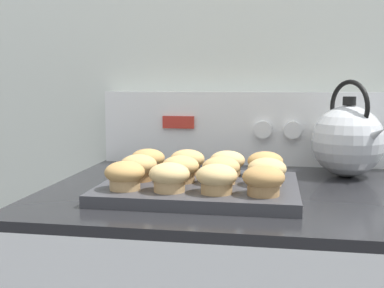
{
  "coord_description": "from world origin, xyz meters",
  "views": [
    {
      "loc": [
        0.08,
        -0.64,
        1.15
      ],
      "look_at": [
        -0.08,
        0.31,
        1.03
      ],
      "focal_mm": 45.0,
      "sensor_mm": 36.0,
      "label": 1
    }
  ],
  "objects_px": {
    "muffin_r1_c1": "(180,168)",
    "muffin_r2_c3": "(265,164)",
    "muffin_r0_c0": "(125,175)",
    "muffin_r2_c1": "(187,161)",
    "muffin_r2_c2": "(227,163)",
    "muffin_r0_c2": "(217,178)",
    "muffin_r0_c1": "(169,177)",
    "muffin_pan": "(200,188)",
    "tea_kettle": "(348,140)",
    "muffin_r1_c2": "(221,170)",
    "muffin_r1_c3": "(267,171)",
    "muffin_r0_c3": "(264,180)",
    "muffin_r1_c0": "(139,167)",
    "muffin_r2_c0": "(148,160)"
  },
  "relations": [
    {
      "from": "muffin_r1_c1",
      "to": "muffin_r2_c3",
      "type": "relative_size",
      "value": 1.0
    },
    {
      "from": "muffin_r0_c0",
      "to": "muffin_r2_c1",
      "type": "relative_size",
      "value": 1.0
    },
    {
      "from": "muffin_r2_c2",
      "to": "muffin_r0_c2",
      "type": "bearing_deg",
      "value": -90.85
    },
    {
      "from": "muffin_r0_c1",
      "to": "muffin_r2_c2",
      "type": "height_order",
      "value": "same"
    },
    {
      "from": "muffin_pan",
      "to": "muffin_r0_c0",
      "type": "distance_m",
      "value": 0.15
    },
    {
      "from": "muffin_r0_c0",
      "to": "tea_kettle",
      "type": "distance_m",
      "value": 0.53
    },
    {
      "from": "muffin_r0_c2",
      "to": "muffin_r1_c1",
      "type": "height_order",
      "value": "same"
    },
    {
      "from": "muffin_r0_c1",
      "to": "muffin_r1_c2",
      "type": "distance_m",
      "value": 0.12
    },
    {
      "from": "muffin_pan",
      "to": "muffin_r1_c2",
      "type": "height_order",
      "value": "muffin_r1_c2"
    },
    {
      "from": "muffin_r0_c1",
      "to": "muffin_r1_c3",
      "type": "height_order",
      "value": "same"
    },
    {
      "from": "muffin_pan",
      "to": "muffin_r0_c0",
      "type": "bearing_deg",
      "value": -146.88
    },
    {
      "from": "tea_kettle",
      "to": "muffin_r0_c3",
      "type": "bearing_deg",
      "value": -120.37
    },
    {
      "from": "muffin_r1_c3",
      "to": "tea_kettle",
      "type": "distance_m",
      "value": 0.29
    },
    {
      "from": "muffin_r1_c0",
      "to": "muffin_r2_c3",
      "type": "distance_m",
      "value": 0.26
    },
    {
      "from": "muffin_r0_c2",
      "to": "muffin_r0_c3",
      "type": "relative_size",
      "value": 1.0
    },
    {
      "from": "muffin_r0_c0",
      "to": "muffin_r1_c2",
      "type": "bearing_deg",
      "value": 26.31
    },
    {
      "from": "muffin_r0_c0",
      "to": "muffin_r0_c2",
      "type": "distance_m",
      "value": 0.17
    },
    {
      "from": "muffin_pan",
      "to": "muffin_r2_c3",
      "type": "xyz_separation_m",
      "value": [
        0.12,
        0.08,
        0.04
      ]
    },
    {
      "from": "muffin_r1_c1",
      "to": "muffin_r1_c2",
      "type": "distance_m",
      "value": 0.08
    },
    {
      "from": "muffin_pan",
      "to": "muffin_r0_c2",
      "type": "xyz_separation_m",
      "value": [
        0.04,
        -0.08,
        0.04
      ]
    },
    {
      "from": "muffin_r2_c3",
      "to": "tea_kettle",
      "type": "xyz_separation_m",
      "value": [
        0.18,
        0.14,
        0.04
      ]
    },
    {
      "from": "muffin_r2_c1",
      "to": "muffin_r2_c2",
      "type": "relative_size",
      "value": 1.0
    },
    {
      "from": "muffin_r0_c3",
      "to": "muffin_r1_c3",
      "type": "xyz_separation_m",
      "value": [
        0.0,
        0.08,
        0.0
      ]
    },
    {
      "from": "muffin_r1_c0",
      "to": "muffin_r2_c1",
      "type": "xyz_separation_m",
      "value": [
        0.08,
        0.08,
        0.0
      ]
    },
    {
      "from": "muffin_pan",
      "to": "muffin_r1_c0",
      "type": "xyz_separation_m",
      "value": [
        -0.12,
        0.0,
        0.04
      ]
    },
    {
      "from": "muffin_r1_c0",
      "to": "muffin_r2_c1",
      "type": "relative_size",
      "value": 1.0
    },
    {
      "from": "muffin_r1_c0",
      "to": "muffin_r1_c1",
      "type": "relative_size",
      "value": 1.0
    },
    {
      "from": "muffin_pan",
      "to": "muffin_r1_c3",
      "type": "relative_size",
      "value": 5.11
    },
    {
      "from": "muffin_r0_c1",
      "to": "muffin_r1_c1",
      "type": "bearing_deg",
      "value": 87.59
    },
    {
      "from": "muffin_r1_c3",
      "to": "muffin_r2_c2",
      "type": "bearing_deg",
      "value": 135.32
    },
    {
      "from": "muffin_r2_c1",
      "to": "muffin_r2_c0",
      "type": "bearing_deg",
      "value": -177.47
    },
    {
      "from": "muffin_pan",
      "to": "muffin_r1_c0",
      "type": "height_order",
      "value": "muffin_r1_c0"
    },
    {
      "from": "muffin_r0_c0",
      "to": "muffin_r1_c0",
      "type": "distance_m",
      "value": 0.08
    },
    {
      "from": "muffin_r1_c3",
      "to": "muffin_r0_c1",
      "type": "bearing_deg",
      "value": -153.75
    },
    {
      "from": "muffin_r0_c2",
      "to": "muffin_r1_c2",
      "type": "xyz_separation_m",
      "value": [
        -0.0,
        0.08,
        0.0
      ]
    },
    {
      "from": "muffin_pan",
      "to": "muffin_r1_c1",
      "type": "xyz_separation_m",
      "value": [
        -0.04,
        -0.0,
        0.04
      ]
    },
    {
      "from": "muffin_r0_c2",
      "to": "muffin_pan",
      "type": "bearing_deg",
      "value": 116.92
    },
    {
      "from": "muffin_r0_c3",
      "to": "tea_kettle",
      "type": "xyz_separation_m",
      "value": [
        0.18,
        0.31,
        0.04
      ]
    },
    {
      "from": "muffin_r2_c0",
      "to": "muffin_r2_c1",
      "type": "height_order",
      "value": "same"
    },
    {
      "from": "muffin_r1_c2",
      "to": "muffin_r2_c1",
      "type": "distance_m",
      "value": 0.12
    },
    {
      "from": "muffin_r1_c1",
      "to": "muffin_r2_c3",
      "type": "bearing_deg",
      "value": 27.72
    },
    {
      "from": "muffin_r2_c0",
      "to": "tea_kettle",
      "type": "distance_m",
      "value": 0.46
    },
    {
      "from": "muffin_r0_c1",
      "to": "muffin_r2_c3",
      "type": "bearing_deg",
      "value": 45.51
    },
    {
      "from": "muffin_r1_c2",
      "to": "muffin_r2_c0",
      "type": "distance_m",
      "value": 0.19
    },
    {
      "from": "muffin_r2_c0",
      "to": "muffin_r2_c3",
      "type": "relative_size",
      "value": 1.0
    },
    {
      "from": "muffin_r1_c0",
      "to": "tea_kettle",
      "type": "bearing_deg",
      "value": 27.84
    },
    {
      "from": "muffin_r2_c3",
      "to": "tea_kettle",
      "type": "bearing_deg",
      "value": 37.97
    },
    {
      "from": "muffin_pan",
      "to": "muffin_r0_c3",
      "type": "relative_size",
      "value": 5.11
    },
    {
      "from": "muffin_r0_c3",
      "to": "muffin_r1_c0",
      "type": "xyz_separation_m",
      "value": [
        -0.25,
        0.08,
        0.0
      ]
    },
    {
      "from": "muffin_pan",
      "to": "muffin_r0_c1",
      "type": "relative_size",
      "value": 5.11
    }
  ]
}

